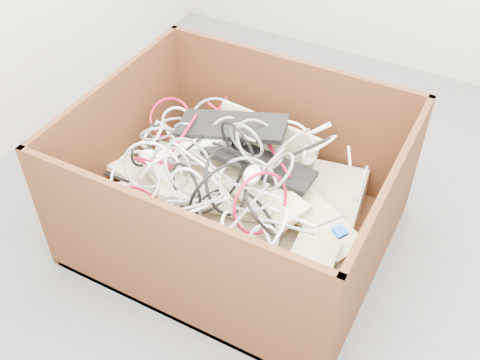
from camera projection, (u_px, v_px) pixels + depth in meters
The scene contains 8 objects.
ground at pixel (305, 232), 2.46m from camera, with size 3.00×3.00×0.00m, color #515153.
cardboard_box at pixel (234, 208), 2.35m from camera, with size 1.17×0.98×0.61m.
keyboard_pile at pixel (238, 186), 2.27m from camera, with size 1.14×0.77×0.35m.
mice_scatter at pixel (225, 177), 2.22m from camera, with size 0.62×0.72×0.20m.
power_strip_left at pixel (193, 148), 2.30m from camera, with size 0.30×0.06×0.04m, color white.
power_strip_right at pixel (162, 177), 2.23m from camera, with size 0.28×0.06×0.04m, color white.
vga_plug at pixel (340, 231), 1.99m from camera, with size 0.04×0.04×0.02m, color blue.
cable_tangle at pixel (213, 169), 2.17m from camera, with size 1.02×0.82×0.42m.
Camera 1 is at (0.53, -1.60, 1.83)m, focal length 43.18 mm.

